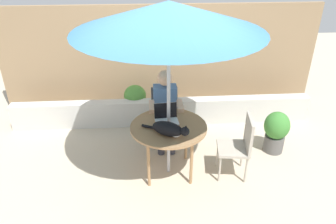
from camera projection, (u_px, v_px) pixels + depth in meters
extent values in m
plane|color=#BCAD93|center=(169.00, 171.00, 4.44)|extent=(14.00, 14.00, 0.00)
cube|color=#937756|center=(160.00, 59.00, 5.72)|extent=(5.62, 0.08, 1.89)
cube|color=beige|center=(163.00, 112.00, 5.48)|extent=(5.05, 0.20, 0.45)
cylinder|color=#9E754C|center=(169.00, 127.00, 4.10)|extent=(0.99, 0.99, 0.03)
cylinder|color=#9E754C|center=(186.00, 138.00, 4.53)|extent=(0.04, 0.04, 0.70)
cylinder|color=#9E754C|center=(148.00, 140.00, 4.49)|extent=(0.04, 0.04, 0.70)
cylinder|color=#9E754C|center=(149.00, 164.00, 4.01)|extent=(0.04, 0.04, 0.70)
cylinder|color=#9E754C|center=(191.00, 162.00, 4.05)|extent=(0.04, 0.04, 0.70)
cylinder|color=#B7B7BC|center=(169.00, 104.00, 3.94)|extent=(0.04, 0.04, 2.09)
cone|color=#33668C|center=(169.00, 16.00, 3.43)|extent=(2.16, 2.16, 0.32)
sphere|color=#B7B7BC|center=(169.00, 15.00, 3.42)|extent=(0.06, 0.06, 0.06)
cube|color=#33383F|center=(165.00, 120.00, 4.87)|extent=(0.40, 0.40, 0.04)
cube|color=#33383F|center=(164.00, 100.00, 4.91)|extent=(0.40, 0.04, 0.44)
cylinder|color=#33383F|center=(175.00, 126.00, 5.13)|extent=(0.03, 0.03, 0.40)
cylinder|color=#33383F|center=(154.00, 126.00, 5.11)|extent=(0.03, 0.03, 0.40)
cylinder|color=#33383F|center=(155.00, 138.00, 4.81)|extent=(0.03, 0.03, 0.40)
cylinder|color=#33383F|center=(177.00, 137.00, 4.83)|extent=(0.03, 0.03, 0.40)
cube|color=#B2A899|center=(233.00, 149.00, 4.20)|extent=(0.45, 0.45, 0.04)
cube|color=#B2A899|center=(249.00, 134.00, 4.07)|extent=(0.09, 0.40, 0.44)
cylinder|color=#B2A899|center=(246.00, 170.00, 4.14)|extent=(0.03, 0.03, 0.40)
cylinder|color=#B2A899|center=(242.00, 155.00, 4.44)|extent=(0.03, 0.03, 0.40)
cylinder|color=#B2A899|center=(218.00, 154.00, 4.46)|extent=(0.03, 0.03, 0.40)
cylinder|color=#B2A899|center=(220.00, 169.00, 4.16)|extent=(0.03, 0.03, 0.40)
cube|color=#4C72A5|center=(165.00, 103.00, 4.73)|extent=(0.34, 0.20, 0.54)
sphere|color=#DBAD89|center=(165.00, 78.00, 4.53)|extent=(0.22, 0.22, 0.22)
cube|color=#383842|center=(160.00, 121.00, 4.70)|extent=(0.12, 0.30, 0.12)
cylinder|color=#383842|center=(161.00, 142.00, 4.69)|extent=(0.10, 0.10, 0.43)
cube|color=#383842|center=(171.00, 120.00, 4.71)|extent=(0.12, 0.30, 0.12)
cylinder|color=#383842|center=(172.00, 141.00, 4.70)|extent=(0.10, 0.10, 0.43)
cube|color=#DBAD89|center=(152.00, 107.00, 4.50)|extent=(0.08, 0.32, 0.08)
cube|color=#DBAD89|center=(180.00, 106.00, 4.52)|extent=(0.08, 0.32, 0.08)
cube|color=silver|center=(167.00, 121.00, 4.18)|extent=(0.32, 0.25, 0.02)
cube|color=black|center=(166.00, 110.00, 4.22)|extent=(0.30, 0.08, 0.20)
cube|color=silver|center=(165.00, 110.00, 4.22)|extent=(0.30, 0.08, 0.20)
ellipsoid|color=black|center=(168.00, 129.00, 3.87)|extent=(0.44, 0.36, 0.17)
sphere|color=black|center=(185.00, 131.00, 3.78)|extent=(0.11, 0.11, 0.11)
ellipsoid|color=white|center=(176.00, 133.00, 3.85)|extent=(0.16, 0.16, 0.09)
cylinder|color=black|center=(148.00, 127.00, 4.02)|extent=(0.18, 0.12, 0.04)
cone|color=black|center=(184.00, 129.00, 3.73)|extent=(0.04, 0.04, 0.03)
cone|color=black|center=(186.00, 127.00, 3.78)|extent=(0.04, 0.04, 0.03)
cylinder|color=#595654|center=(274.00, 143.00, 4.81)|extent=(0.29, 0.29, 0.26)
ellipsoid|color=#3D7F33|center=(277.00, 126.00, 4.66)|extent=(0.37, 0.37, 0.42)
cylinder|color=#33383D|center=(136.00, 111.00, 5.68)|extent=(0.34, 0.34, 0.29)
ellipsoid|color=#4C8C38|center=(135.00, 96.00, 5.54)|extent=(0.38, 0.38, 0.37)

